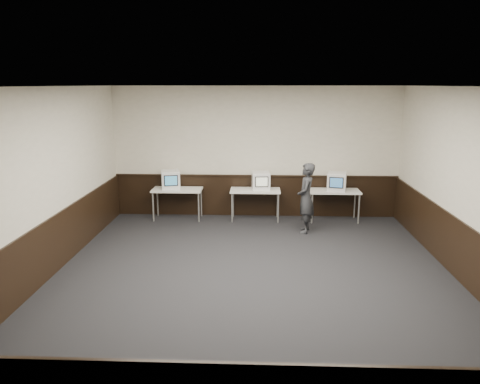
% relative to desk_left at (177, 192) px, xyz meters
% --- Properties ---
extents(floor, '(8.00, 8.00, 0.00)m').
position_rel_desk_left_xyz_m(floor, '(1.90, -3.60, -0.68)').
color(floor, black).
rests_on(floor, ground).
extents(ceiling, '(8.00, 8.00, 0.00)m').
position_rel_desk_left_xyz_m(ceiling, '(1.90, -3.60, 2.52)').
color(ceiling, white).
rests_on(ceiling, back_wall).
extents(back_wall, '(7.00, 0.00, 7.00)m').
position_rel_desk_left_xyz_m(back_wall, '(1.90, 0.40, 0.92)').
color(back_wall, beige).
rests_on(back_wall, ground).
extents(front_wall, '(7.00, 0.00, 7.00)m').
position_rel_desk_left_xyz_m(front_wall, '(1.90, -7.60, 0.92)').
color(front_wall, beige).
rests_on(front_wall, ground).
extents(left_wall, '(0.00, 8.00, 8.00)m').
position_rel_desk_left_xyz_m(left_wall, '(-1.60, -3.60, 0.92)').
color(left_wall, beige).
rests_on(left_wall, ground).
extents(right_wall, '(0.00, 8.00, 8.00)m').
position_rel_desk_left_xyz_m(right_wall, '(5.40, -3.60, 0.92)').
color(right_wall, beige).
rests_on(right_wall, ground).
extents(wainscot_back, '(6.98, 0.04, 1.00)m').
position_rel_desk_left_xyz_m(wainscot_back, '(1.90, 0.38, -0.18)').
color(wainscot_back, black).
rests_on(wainscot_back, back_wall).
extents(wainscot_left, '(0.04, 7.98, 1.00)m').
position_rel_desk_left_xyz_m(wainscot_left, '(-1.58, -3.60, -0.18)').
color(wainscot_left, black).
rests_on(wainscot_left, left_wall).
extents(wainscot_right, '(0.04, 7.98, 1.00)m').
position_rel_desk_left_xyz_m(wainscot_right, '(5.38, -3.60, -0.18)').
color(wainscot_right, black).
rests_on(wainscot_right, right_wall).
extents(wainscot_rail, '(6.98, 0.06, 0.04)m').
position_rel_desk_left_xyz_m(wainscot_rail, '(1.90, 0.36, 0.34)').
color(wainscot_rail, black).
rests_on(wainscot_rail, wainscot_back).
extents(desk_left, '(1.20, 0.60, 0.75)m').
position_rel_desk_left_xyz_m(desk_left, '(0.00, 0.00, 0.00)').
color(desk_left, white).
rests_on(desk_left, ground).
extents(desk_center, '(1.20, 0.60, 0.75)m').
position_rel_desk_left_xyz_m(desk_center, '(1.90, 0.00, 0.00)').
color(desk_center, white).
rests_on(desk_center, ground).
extents(desk_right, '(1.20, 0.60, 0.75)m').
position_rel_desk_left_xyz_m(desk_right, '(3.80, 0.00, 0.00)').
color(desk_right, white).
rests_on(desk_right, ground).
extents(emac_left, '(0.53, 0.55, 0.44)m').
position_rel_desk_left_xyz_m(emac_left, '(-0.16, 0.04, 0.29)').
color(emac_left, white).
rests_on(emac_left, desk_left).
extents(emac_center, '(0.46, 0.48, 0.42)m').
position_rel_desk_left_xyz_m(emac_center, '(2.03, 0.04, 0.28)').
color(emac_center, white).
rests_on(emac_center, desk_center).
extents(emac_right, '(0.52, 0.54, 0.44)m').
position_rel_desk_left_xyz_m(emac_right, '(3.84, -0.03, 0.29)').
color(emac_right, white).
rests_on(emac_right, desk_right).
extents(person, '(0.45, 0.62, 1.56)m').
position_rel_desk_left_xyz_m(person, '(3.03, -0.94, 0.10)').
color(person, '#292A2E').
rests_on(person, ground).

